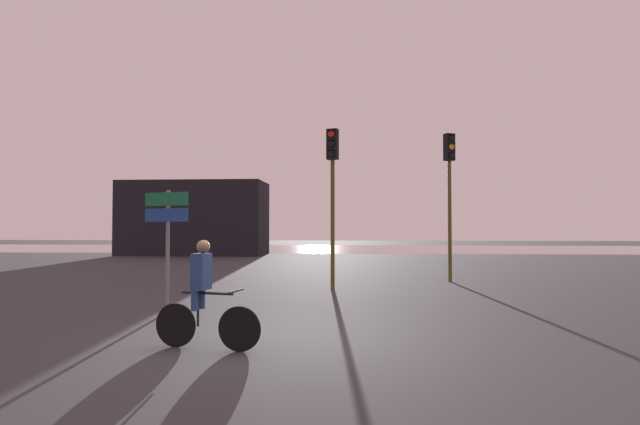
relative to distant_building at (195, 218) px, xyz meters
The scene contains 7 objects.
ground_plane 25.84m from the distant_building, 69.33° to the right, with size 120.00×120.00×0.00m, color #333338.
water_strip 13.72m from the distant_building, 47.75° to the left, with size 80.00×16.00×0.01m, color gray.
distant_building is the anchor object (origin of this frame).
traffic_light_far_right 20.59m from the distant_building, 48.37° to the right, with size 0.39×0.41×4.94m.
traffic_light_center 20.19m from the distant_building, 60.77° to the right, with size 0.37×0.39×4.70m.
direction_sign_post 22.82m from the distant_building, 73.41° to the right, with size 1.06×0.37×2.60m.
cyclist 26.25m from the distant_building, 71.68° to the right, with size 1.68×0.52×1.62m.
Camera 1 is at (1.40, -8.12, 1.81)m, focal length 28.00 mm.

